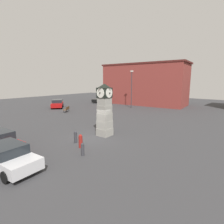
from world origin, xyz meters
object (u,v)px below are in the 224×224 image
at_px(car_far_lot, 102,100).
at_px(car_silver_hatch, 57,104).
at_px(bench, 67,109).
at_px(bollard_mid_row, 81,141).
at_px(bollard_near_tower, 83,149).
at_px(street_lamp_near_road, 132,87).
at_px(bollard_far_row, 76,137).
at_px(car_by_building, 9,157).
at_px(clock_tower, 105,111).

bearing_deg(car_far_lot, car_silver_hatch, -99.71).
bearing_deg(bench, bollard_mid_row, -33.95).
relative_size(bollard_near_tower, bench, 0.55).
relative_size(bollard_near_tower, car_far_lot, 0.19).
height_order(car_far_lot, street_lamp_near_road, street_lamp_near_road).
relative_size(bollard_near_tower, street_lamp_near_road, 0.13).
distance_m(bollard_mid_row, car_far_lot, 27.24).
bearing_deg(bench, bollard_far_row, -34.88).
relative_size(car_silver_hatch, street_lamp_near_road, 0.63).
distance_m(car_silver_hatch, bench, 5.48).
xyz_separation_m(bollard_near_tower, street_lamp_near_road, (-8.83, 20.44, 3.50)).
relative_size(bollard_mid_row, car_by_building, 0.25).
relative_size(bollard_near_tower, car_by_building, 0.22).
xyz_separation_m(bollard_mid_row, car_by_building, (-0.75, -4.76, 0.22)).
xyz_separation_m(bollard_far_row, bench, (-12.26, 8.55, 0.02)).
relative_size(bollard_far_row, street_lamp_near_road, 0.14).
bearing_deg(bollard_far_row, bench, 145.12).
distance_m(bollard_near_tower, car_silver_hatch, 22.97).
distance_m(clock_tower, bollard_near_tower, 5.01).
height_order(bollard_far_row, street_lamp_near_road, street_lamp_near_road).
height_order(bollard_near_tower, car_silver_hatch, car_silver_hatch).
distance_m(bollard_far_row, street_lamp_near_road, 20.45).
height_order(bollard_near_tower, car_far_lot, car_far_lot).
relative_size(bollard_far_row, car_silver_hatch, 0.23).
relative_size(bollard_far_row, car_by_building, 0.24).
bearing_deg(clock_tower, bollard_mid_row, -81.69).
bearing_deg(clock_tower, car_by_building, -91.78).
bearing_deg(bench, clock_tower, -23.44).
relative_size(bollard_mid_row, car_silver_hatch, 0.24).
height_order(clock_tower, bollard_far_row, clock_tower).
bearing_deg(car_far_lot, bench, -75.11).
distance_m(bollard_near_tower, car_far_lot, 28.69).
bearing_deg(car_silver_hatch, street_lamp_near_road, 38.55).
xyz_separation_m(clock_tower, bench, (-12.87, 5.58, -1.81)).
distance_m(bollard_far_row, car_far_lot, 26.20).
distance_m(bollard_near_tower, bollard_mid_row, 1.51).
bearing_deg(clock_tower, street_lamp_near_road, 113.84).
bearing_deg(bollard_mid_row, car_silver_hatch, 149.66).
distance_m(bollard_near_tower, bench, 17.62).
xyz_separation_m(bollard_mid_row, car_far_lot, (-16.70, 21.52, 0.23)).
relative_size(bollard_mid_row, car_far_lot, 0.22).
relative_size(clock_tower, bollard_mid_row, 4.59).
relative_size(car_far_lot, street_lamp_near_road, 0.68).
height_order(bollard_far_row, bench, bollard_far_row).
distance_m(car_by_building, car_silver_hatch, 23.65).
relative_size(clock_tower, car_silver_hatch, 1.10).
bearing_deg(car_silver_hatch, bollard_far_row, -30.82).
height_order(bench, street_lamp_near_road, street_lamp_near_road).
relative_size(clock_tower, car_far_lot, 1.03).
bearing_deg(car_by_building, street_lamp_near_road, 105.78).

